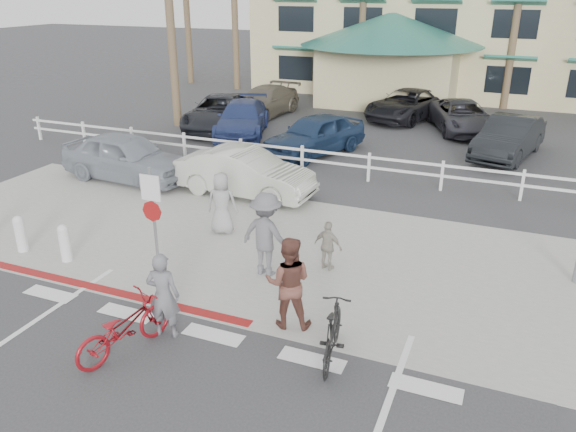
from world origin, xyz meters
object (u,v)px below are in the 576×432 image
at_px(bike_red, 124,328).
at_px(car_red_compact, 127,157).
at_px(bike_black, 333,333).
at_px(sign_post, 154,218).
at_px(car_white_sedan, 245,173).

xyz_separation_m(bike_red, car_red_compact, (-6.00, 8.05, 0.28)).
distance_m(bike_black, car_red_compact, 11.70).
distance_m(bike_red, car_red_compact, 10.04).
relative_size(bike_red, bike_black, 1.10).
height_order(sign_post, car_red_compact, sign_post).
distance_m(car_white_sedan, car_red_compact, 4.36).
relative_size(sign_post, bike_red, 1.47).
relative_size(sign_post, car_red_compact, 0.62).
bearing_deg(bike_black, car_white_sedan, -62.34).
distance_m(bike_red, car_white_sedan, 8.37).
xyz_separation_m(bike_black, car_white_sedan, (-5.16, 6.96, 0.19)).
xyz_separation_m(car_white_sedan, car_red_compact, (-4.35, -0.16, 0.07)).
bearing_deg(car_white_sedan, bike_red, -165.25).
xyz_separation_m(bike_red, car_white_sedan, (-1.64, 8.20, 0.21)).
bearing_deg(car_white_sedan, bike_black, -140.07).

